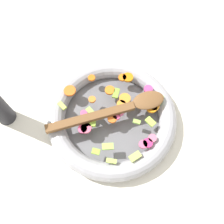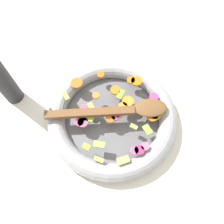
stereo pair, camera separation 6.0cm
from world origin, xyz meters
name	(u,v)px [view 1 (the left image)]	position (x,y,z in m)	size (l,w,h in m)	color
ground_plane	(112,119)	(0.00, 0.00, 0.00)	(4.00, 4.00, 0.00)	silver
skillet	(112,116)	(0.00, 0.00, 0.02)	(0.37, 0.37, 0.05)	slate
chopped_vegetables	(117,110)	(-0.01, 0.00, 0.05)	(0.29, 0.29, 0.01)	orange
wooden_spoon	(119,108)	(-0.02, 0.00, 0.06)	(0.34, 0.06, 0.01)	brown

